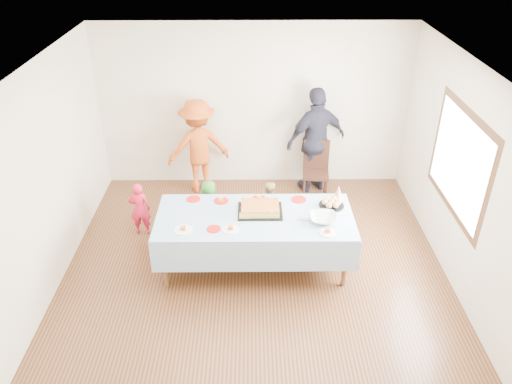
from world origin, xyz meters
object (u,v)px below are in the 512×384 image
(party_table, at_px, (255,220))
(dining_chair, at_px, (316,167))
(birthday_cake, at_px, (260,209))
(adult_left, at_px, (198,146))

(party_table, distance_m, dining_chair, 2.10)
(birthday_cake, relative_size, adult_left, 0.36)
(adult_left, bearing_deg, birthday_cake, 99.99)
(dining_chair, bearing_deg, birthday_cake, -112.82)
(party_table, relative_size, adult_left, 1.59)
(dining_chair, height_order, adult_left, adult_left)
(party_table, relative_size, dining_chair, 2.63)
(party_table, xyz_separation_m, birthday_cake, (0.07, 0.10, 0.10))
(birthday_cake, bearing_deg, dining_chair, 61.84)
(dining_chair, bearing_deg, party_table, -113.18)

